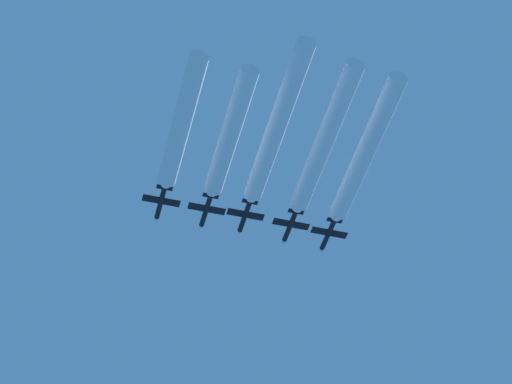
{
  "coord_description": "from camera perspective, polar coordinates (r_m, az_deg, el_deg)",
  "views": [
    {
      "loc": [
        -34.21,
        -139.88,
        2.41
      ],
      "look_at": [
        -0.08,
        -8.02,
        144.54
      ],
      "focal_mm": 66.69,
      "sensor_mm": 36.0,
      "label": 1
    }
  ],
  "objects": [
    {
      "name": "smoke_trail_center",
      "position": [
        185.55,
        1.25,
        3.94
      ],
      "size": [
        3.78,
        40.92,
        3.78
      ],
      "color": "white"
    },
    {
      "name": "smoke_trail_far_left",
      "position": [
        185.38,
        -4.5,
        4.04
      ],
      "size": [
        3.78,
        33.38,
        3.78
      ],
      "color": "white"
    },
    {
      "name": "smoke_trail_inner_left",
      "position": [
        186.36,
        -1.59,
        3.42
      ],
      "size": [
        3.78,
        32.7,
        3.78
      ],
      "color": "white"
    },
    {
      "name": "jet_inner_left",
      "position": [
        200.82,
        -3.02,
        -1.14
      ],
      "size": [
        7.98,
        11.62,
        2.79
      ],
      "color": "black"
    },
    {
      "name": "jet_far_right",
      "position": [
        206.33,
        4.34,
        -2.57
      ],
      "size": [
        7.98,
        11.62,
        2.79
      ],
      "color": "black"
    },
    {
      "name": "jet_inner_right",
      "position": [
        204.23,
        2.05,
        -2.06
      ],
      "size": [
        7.98,
        11.62,
        2.79
      ],
      "color": "black"
    },
    {
      "name": "smoke_trail_inner_right",
      "position": [
        188.1,
        4.12,
        3.03
      ],
      "size": [
        3.78,
        38.91,
        3.78
      ],
      "color": "white"
    },
    {
      "name": "smoke_trail_far_right",
      "position": [
        190.49,
        6.56,
        2.37
      ],
      "size": [
        3.78,
        38.42,
        3.78
      ],
      "color": "white"
    },
    {
      "name": "jet_center",
      "position": [
        202.44,
        -0.68,
        -1.49
      ],
      "size": [
        7.98,
        11.62,
        2.79
      ],
      "color": "black"
    },
    {
      "name": "jet_far_left",
      "position": [
        200.14,
        -5.74,
        -0.66
      ],
      "size": [
        7.98,
        11.62,
        2.79
      ],
      "color": "black"
    }
  ]
}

